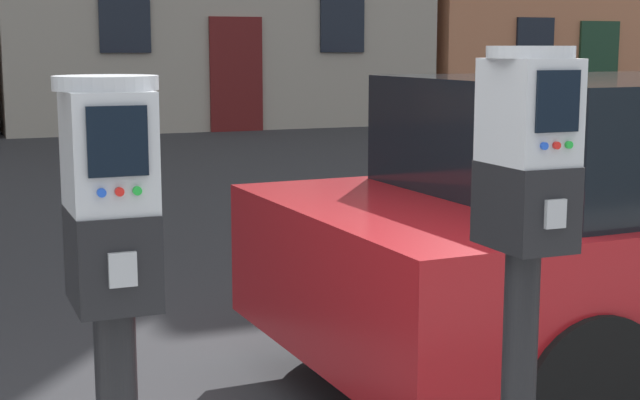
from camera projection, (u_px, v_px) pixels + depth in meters
parking_meter_near_kerb at (113, 276)px, 1.99m from camera, size 0.22×0.25×1.36m
parking_meter_twin_adjacent at (525, 223)px, 2.36m from camera, size 0.22×0.25×1.42m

